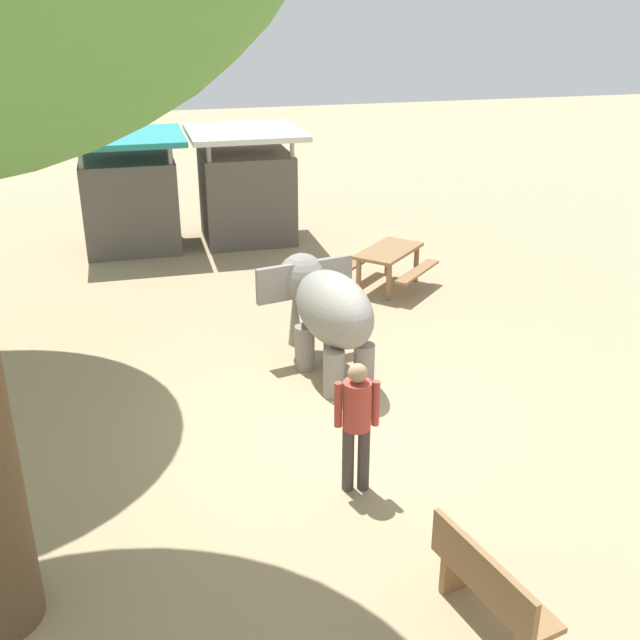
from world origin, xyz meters
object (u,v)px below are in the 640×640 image
object	(u,v)px
elephant	(326,307)
wooden_bench	(489,586)
picnic_table_far	(388,259)
market_stall_white	(247,191)
person_handler	(357,418)
market_stall_teal	(130,198)

from	to	relation	value
elephant	wooden_bench	size ratio (longest dim) A/B	1.66
picnic_table_far	market_stall_white	xyz separation A→B (m)	(-2.12, 3.83, 0.55)
elephant	market_stall_white	bearing A→B (deg)	-11.85
wooden_bench	picnic_table_far	distance (m)	8.73
person_handler	market_stall_white	size ratio (longest dim) A/B	0.64
elephant	person_handler	size ratio (longest dim) A/B	1.49
wooden_bench	elephant	bearing A→B (deg)	168.26
elephant	picnic_table_far	size ratio (longest dim) A/B	1.14
person_handler	market_stall_teal	bearing A→B (deg)	22.38
person_handler	market_stall_white	distance (m)	10.02
market_stall_teal	market_stall_white	distance (m)	2.60
person_handler	wooden_bench	bearing A→B (deg)	-156.91
wooden_bench	market_stall_white	distance (m)	12.35
elephant	picnic_table_far	world-z (taller)	elephant
picnic_table_far	market_stall_teal	bearing A→B (deg)	96.72
person_handler	wooden_bench	world-z (taller)	person_handler
market_stall_white	person_handler	bearing A→B (deg)	-92.26
person_handler	picnic_table_far	world-z (taller)	person_handler
picnic_table_far	market_stall_teal	distance (m)	6.10
market_stall_teal	market_stall_white	xyz separation A→B (m)	(2.60, 0.00, 0.00)
picnic_table_far	elephant	bearing A→B (deg)	-167.33
elephant	wooden_bench	world-z (taller)	elephant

